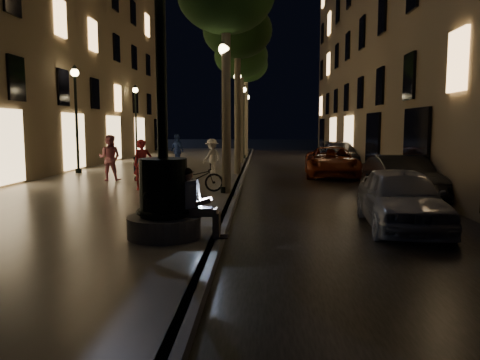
# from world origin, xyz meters

# --- Properties ---
(ground) EXTENTS (120.00, 120.00, 0.00)m
(ground) POSITION_xyz_m (0.00, 15.00, 0.00)
(ground) COLOR black
(ground) RESTS_ON ground
(cobble_lane) EXTENTS (6.00, 45.00, 0.02)m
(cobble_lane) POSITION_xyz_m (3.00, 15.00, 0.01)
(cobble_lane) COLOR black
(cobble_lane) RESTS_ON ground
(promenade) EXTENTS (8.00, 45.00, 0.20)m
(promenade) POSITION_xyz_m (-4.00, 15.00, 0.10)
(promenade) COLOR slate
(promenade) RESTS_ON ground
(curb_strip) EXTENTS (0.25, 45.00, 0.20)m
(curb_strip) POSITION_xyz_m (0.00, 15.00, 0.10)
(curb_strip) COLOR #59595B
(curb_strip) RESTS_ON ground
(building_right) EXTENTS (8.00, 36.00, 15.00)m
(building_right) POSITION_xyz_m (10.00, 18.00, 7.50)
(building_right) COLOR #7C6A4E
(building_right) RESTS_ON ground
(building_left) EXTENTS (8.00, 36.00, 15.00)m
(building_left) POSITION_xyz_m (-12.00, 18.00, 7.50)
(building_left) COLOR #7C6A4E
(building_left) RESTS_ON ground
(fountain_lamppost) EXTENTS (1.40, 1.40, 5.21)m
(fountain_lamppost) POSITION_xyz_m (-1.00, 2.00, 1.21)
(fountain_lamppost) COLOR #59595B
(fountain_lamppost) RESTS_ON promenade
(seated_man_laptop) EXTENTS (0.96, 0.32, 1.33)m
(seated_man_laptop) POSITION_xyz_m (-0.39, 2.00, 0.90)
(seated_man_laptop) COLOR gray
(seated_man_laptop) RESTS_ON promenade
(tree_second) EXTENTS (3.00, 3.00, 7.40)m
(tree_second) POSITION_xyz_m (-0.20, 14.00, 6.33)
(tree_second) COLOR #6B604C
(tree_second) RESTS_ON promenade
(tree_third) EXTENTS (3.00, 3.00, 7.20)m
(tree_third) POSITION_xyz_m (-0.30, 20.00, 6.14)
(tree_third) COLOR #6B604C
(tree_third) RESTS_ON promenade
(tree_far) EXTENTS (3.00, 3.00, 7.50)m
(tree_far) POSITION_xyz_m (-0.22, 26.00, 6.43)
(tree_far) COLOR #6B604C
(tree_far) RESTS_ON promenade
(lamp_curb_a) EXTENTS (0.36, 0.36, 4.81)m
(lamp_curb_a) POSITION_xyz_m (-0.30, 8.00, 3.24)
(lamp_curb_a) COLOR black
(lamp_curb_a) RESTS_ON promenade
(lamp_curb_b) EXTENTS (0.36, 0.36, 4.81)m
(lamp_curb_b) POSITION_xyz_m (-0.30, 16.00, 3.24)
(lamp_curb_b) COLOR black
(lamp_curb_b) RESTS_ON promenade
(lamp_curb_c) EXTENTS (0.36, 0.36, 4.81)m
(lamp_curb_c) POSITION_xyz_m (-0.30, 24.00, 3.24)
(lamp_curb_c) COLOR black
(lamp_curb_c) RESTS_ON promenade
(lamp_curb_d) EXTENTS (0.36, 0.36, 4.81)m
(lamp_curb_d) POSITION_xyz_m (-0.30, 32.00, 3.24)
(lamp_curb_d) COLOR black
(lamp_curb_d) RESTS_ON promenade
(lamp_left_b) EXTENTS (0.36, 0.36, 4.81)m
(lamp_left_b) POSITION_xyz_m (-7.40, 14.00, 3.24)
(lamp_left_b) COLOR black
(lamp_left_b) RESTS_ON promenade
(lamp_left_c) EXTENTS (0.36, 0.36, 4.81)m
(lamp_left_c) POSITION_xyz_m (-7.40, 24.00, 3.24)
(lamp_left_c) COLOR black
(lamp_left_c) RESTS_ON promenade
(stroller) EXTENTS (0.48, 1.01, 1.03)m
(stroller) POSITION_xyz_m (-3.76, 11.18, 0.71)
(stroller) COLOR black
(stroller) RESTS_ON promenade
(car_front) EXTENTS (1.95, 4.17, 1.38)m
(car_front) POSITION_xyz_m (4.00, 3.89, 0.69)
(car_front) COLOR #A0A1A8
(car_front) RESTS_ON ground
(car_second) EXTENTS (1.59, 4.25, 1.39)m
(car_second) POSITION_xyz_m (5.20, 7.97, 0.69)
(car_second) COLOR black
(car_second) RESTS_ON ground
(car_third) EXTENTS (2.64, 5.09, 1.37)m
(car_third) POSITION_xyz_m (4.04, 14.72, 0.69)
(car_third) COLOR maroon
(car_third) RESTS_ON ground
(car_rear) EXTENTS (2.19, 4.99, 1.43)m
(car_rear) POSITION_xyz_m (5.20, 19.71, 0.71)
(car_rear) COLOR #333238
(car_rear) RESTS_ON ground
(pedestrian_red) EXTENTS (0.73, 0.65, 1.67)m
(pedestrian_red) POSITION_xyz_m (-3.07, 8.56, 1.04)
(pedestrian_red) COLOR red
(pedestrian_red) RESTS_ON promenade
(pedestrian_pink) EXTENTS (0.87, 0.69, 1.77)m
(pedestrian_pink) POSITION_xyz_m (-4.98, 11.05, 1.08)
(pedestrian_pink) COLOR #C16673
(pedestrian_pink) RESTS_ON promenade
(pedestrian_white) EXTENTS (1.08, 1.14, 1.55)m
(pedestrian_white) POSITION_xyz_m (-1.31, 13.75, 0.98)
(pedestrian_white) COLOR white
(pedestrian_white) RESTS_ON promenade
(pedestrian_blue) EXTENTS (1.00, 1.01, 1.71)m
(pedestrian_blue) POSITION_xyz_m (-3.45, 17.02, 1.05)
(pedestrian_blue) COLOR navy
(pedestrian_blue) RESTS_ON promenade
(bicycle) EXTENTS (1.82, 0.86, 0.92)m
(bicycle) POSITION_xyz_m (-1.24, 8.13, 0.66)
(bicycle) COLOR black
(bicycle) RESTS_ON promenade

